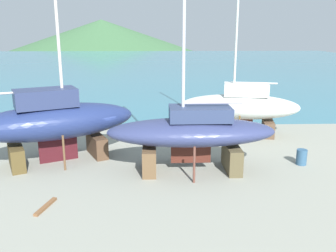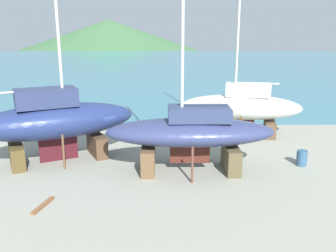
# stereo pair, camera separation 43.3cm
# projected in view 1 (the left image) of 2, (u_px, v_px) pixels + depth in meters

# --- Properties ---
(ground_plane) EXTENTS (38.68, 38.68, 0.00)m
(ground_plane) POSITION_uv_depth(u_px,v_px,m) (89.00, 172.00, 19.06)
(ground_plane) COLOR gray
(sea_water) EXTENTS (129.42, 108.13, 0.01)m
(sea_water) POSITION_uv_depth(u_px,v_px,m) (140.00, 64.00, 80.65)
(sea_water) COLOR teal
(sea_water) RESTS_ON ground
(headland_hill) EXTENTS (155.06, 155.06, 25.95)m
(headland_hill) POSITION_uv_depth(u_px,v_px,m) (102.00, 45.00, 192.40)
(headland_hill) COLOR #3F6A41
(headland_hill) RESTS_ON ground
(sailboat_small_center) EXTENTS (9.28, 6.40, 14.29)m
(sailboat_small_center) POSITION_uv_depth(u_px,v_px,m) (55.00, 121.00, 20.08)
(sailboat_small_center) COLOR brown
(sailboat_small_center) RESTS_ON ground
(sailboat_mid_port) EXTENTS (8.79, 3.36, 13.49)m
(sailboat_mid_port) POSITION_uv_depth(u_px,v_px,m) (192.00, 132.00, 18.79)
(sailboat_mid_port) COLOR brown
(sailboat_mid_port) RESTS_ON ground
(sailboat_large_starboard) EXTENTS (8.65, 3.89, 14.82)m
(sailboat_large_starboard) POSITION_uv_depth(u_px,v_px,m) (240.00, 106.00, 25.47)
(sailboat_large_starboard) COLOR brown
(sailboat_large_starboard) RESTS_ON ground
(worker) EXTENTS (0.34, 0.49, 1.64)m
(worker) POSITION_uv_depth(u_px,v_px,m) (37.00, 125.00, 25.32)
(worker) COLOR orange
(worker) RESTS_ON ground
(barrel_tipped_right) EXTENTS (0.77, 0.77, 0.86)m
(barrel_tipped_right) POSITION_uv_depth(u_px,v_px,m) (302.00, 157.00, 20.07)
(barrel_tipped_right) COLOR #305474
(barrel_tipped_right) RESTS_ON ground
(timber_plank_near) EXTENTS (0.56, 1.56, 0.11)m
(timber_plank_near) POSITION_uv_depth(u_px,v_px,m) (46.00, 206.00, 15.22)
(timber_plank_near) COLOR brown
(timber_plank_near) RESTS_ON ground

